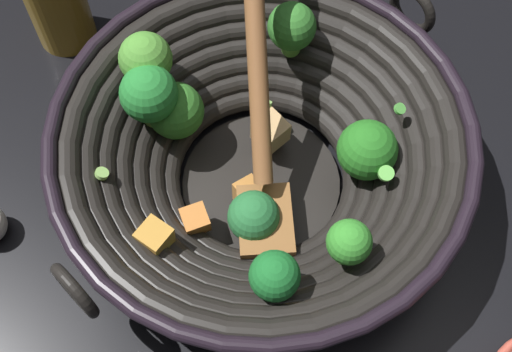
% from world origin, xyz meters
% --- Properties ---
extents(ground_plane, '(4.00, 4.00, 0.00)m').
position_xyz_m(ground_plane, '(0.00, 0.00, 0.00)').
color(ground_plane, black).
extents(wok, '(0.41, 0.38, 0.23)m').
position_xyz_m(wok, '(0.00, -0.00, 0.07)').
color(wok, black).
rests_on(wok, ground).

